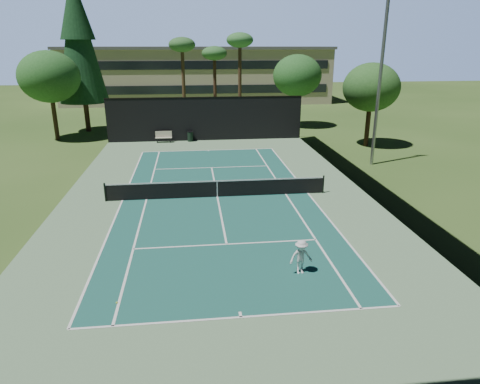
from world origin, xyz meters
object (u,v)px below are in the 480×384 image
object	(u,v)px
tennis_ball_d	(154,187)
tennis_ball_b	(185,183)
tennis_net	(217,188)
tennis_ball_a	(117,303)
tennis_ball_c	(268,186)
trash_bin	(190,136)
player	(301,257)
park_bench	(164,136)

from	to	relation	value
tennis_ball_d	tennis_ball_b	bearing A→B (deg)	19.15
tennis_ball_b	tennis_ball_d	xyz separation A→B (m)	(-1.91, -0.66, 0.00)
tennis_net	tennis_ball_a	world-z (taller)	tennis_net
tennis_ball_b	tennis_ball_c	distance (m)	5.40
tennis_net	trash_bin	bearing A→B (deg)	95.40
player	tennis_ball_d	distance (m)	13.18
tennis_ball_c	player	bearing A→B (deg)	-93.55
park_bench	trash_bin	size ratio (longest dim) A/B	1.59
tennis_ball_d	trash_bin	distance (m)	13.71
tennis_net	tennis_ball_a	xyz separation A→B (m)	(-4.18, -10.59, -0.52)
player	tennis_ball_a	bearing A→B (deg)	-175.42
player	tennis_ball_d	xyz separation A→B (m)	(-6.49, 11.45, -0.67)
tennis_ball_a	park_bench	xyz separation A→B (m)	(0.27, 26.17, 0.51)
tennis_ball_b	park_bench	xyz separation A→B (m)	(-1.99, 12.73, 0.51)
tennis_ball_c	park_bench	size ratio (longest dim) A/B	0.05
tennis_ball_a	tennis_ball_b	xyz separation A→B (m)	(2.26, 13.44, -0.00)
park_bench	tennis_net	bearing A→B (deg)	-75.92
tennis_net	tennis_ball_d	size ratio (longest dim) A/B	197.08
tennis_ball_d	trash_bin	bearing A→B (deg)	80.14
trash_bin	park_bench	bearing A→B (deg)	-177.40
tennis_ball_b	trash_bin	size ratio (longest dim) A/B	0.07
player	trash_bin	xyz separation A→B (m)	(-4.14, 24.96, -0.23)
player	tennis_ball_c	world-z (taller)	player
tennis_ball_b	tennis_ball_c	bearing A→B (deg)	-12.83
tennis_net	tennis_ball_a	distance (m)	11.40
tennis_net	park_bench	size ratio (longest dim) A/B	8.60
tennis_ball_c	tennis_ball_d	distance (m)	7.19
tennis_ball_b	tennis_ball_d	distance (m)	2.02
player	tennis_ball_d	bearing A→B (deg)	113.14
tennis_ball_a	tennis_net	bearing A→B (deg)	68.45
tennis_ball_c	park_bench	xyz separation A→B (m)	(-7.25, 13.93, 0.51)
player	tennis_ball_d	size ratio (longest dim) A/B	21.62
tennis_ball_c	tennis_net	bearing A→B (deg)	-153.63
trash_bin	tennis_net	bearing A→B (deg)	-84.60
tennis_ball_a	tennis_ball_b	world-z (taller)	tennis_ball_a
player	park_bench	bearing A→B (deg)	98.41
tennis_ball_d	trash_bin	xyz separation A→B (m)	(2.35, 13.50, 0.45)
player	trash_bin	bearing A→B (deg)	93.02
tennis_ball_a	tennis_ball_c	bearing A→B (deg)	58.44
tennis_net	tennis_ball_c	bearing A→B (deg)	26.37
player	tennis_ball_d	world-z (taller)	player
player	tennis_ball_c	size ratio (longest dim) A/B	19.64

